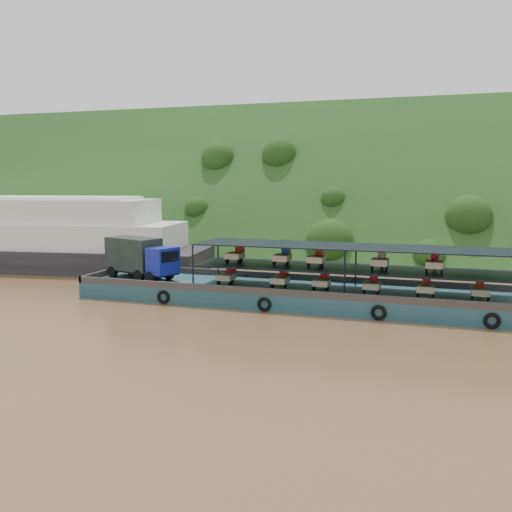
% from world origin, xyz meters
% --- Properties ---
extents(ground, '(160.00, 160.00, 0.00)m').
position_xyz_m(ground, '(0.00, 0.00, 0.00)').
color(ground, brown).
rests_on(ground, ground).
extents(hillside, '(140.00, 39.60, 39.60)m').
position_xyz_m(hillside, '(0.00, 36.00, 0.00)').
color(hillside, '#1A3413').
rests_on(hillside, ground).
extents(cargo_barge, '(35.00, 7.18, 4.55)m').
position_xyz_m(cargo_barge, '(1.33, 0.91, 1.12)').
color(cargo_barge, '#133F45').
rests_on(cargo_barge, ground).
extents(passenger_ferry, '(38.50, 14.61, 7.60)m').
position_xyz_m(passenger_ferry, '(-29.30, 9.40, 3.29)').
color(passenger_ferry, black).
rests_on(passenger_ferry, ground).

